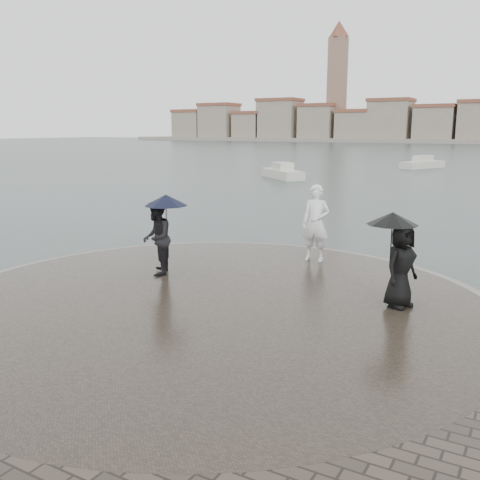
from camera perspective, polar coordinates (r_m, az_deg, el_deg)
The scene contains 6 objects.
ground at distance 9.23m, azimuth -15.53°, elevation -14.22°, with size 400.00×400.00×0.00m, color #2B3835.
kerb_ring at distance 11.67m, azimuth -3.21°, elevation -7.35°, with size 12.50×12.50×0.32m, color gray.
quay_tip at distance 11.66m, azimuth -3.21°, elevation -7.25°, with size 11.90×11.90×0.36m, color #2D261E.
statue at distance 14.91m, azimuth 8.08°, elevation 1.80°, with size 0.78×0.51×2.13m, color white.
visitor_left at distance 13.48m, azimuth -8.69°, elevation 1.06°, with size 1.34×1.22×2.04m.
visitor_right at distance 11.40m, azimuth 16.57°, elevation -1.37°, with size 1.19×1.13×1.95m.
Camera 1 is at (6.06, -5.72, 3.97)m, focal length 40.00 mm.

